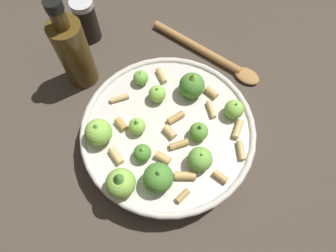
{
  "coord_description": "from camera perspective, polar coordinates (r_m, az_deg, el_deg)",
  "views": [
    {
      "loc": [
        0.06,
        0.2,
        0.51
      ],
      "look_at": [
        0.0,
        0.0,
        0.06
      ],
      "focal_mm": 32.18,
      "sensor_mm": 36.0,
      "label": 1
    }
  ],
  "objects": [
    {
      "name": "pepper_shaker",
      "position": [
        0.67,
        -15.19,
        18.82
      ],
      "size": [
        0.05,
        0.05,
        0.1
      ],
      "color": "black",
      "rests_on": "ground"
    },
    {
      "name": "olive_oil_bottle",
      "position": [
        0.58,
        -17.43,
        13.23
      ],
      "size": [
        0.06,
        0.06,
        0.19
      ],
      "color": "#4C3814",
      "rests_on": "ground"
    },
    {
      "name": "ground_plane",
      "position": [
        0.55,
        0.0,
        -2.78
      ],
      "size": [
        2.4,
        2.4,
        0.0
      ],
      "primitive_type": "plane",
      "color": "#42382D"
    },
    {
      "name": "wooden_spoon",
      "position": [
        0.64,
        8.05,
        13.17
      ],
      "size": [
        0.17,
        0.22,
        0.02
      ],
      "color": "#9E703D",
      "rests_on": "ground"
    },
    {
      "name": "cooking_pan",
      "position": [
        0.51,
        -0.16,
        -1.53
      ],
      "size": [
        0.29,
        0.29,
        0.11
      ],
      "color": "beige",
      "rests_on": "ground"
    }
  ]
}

